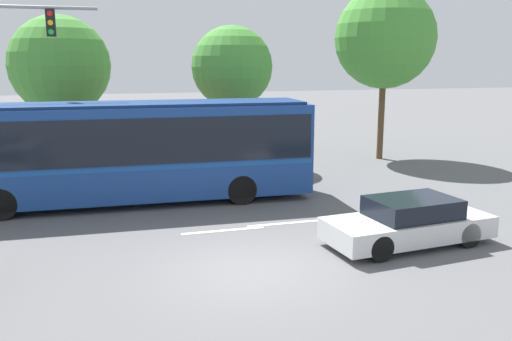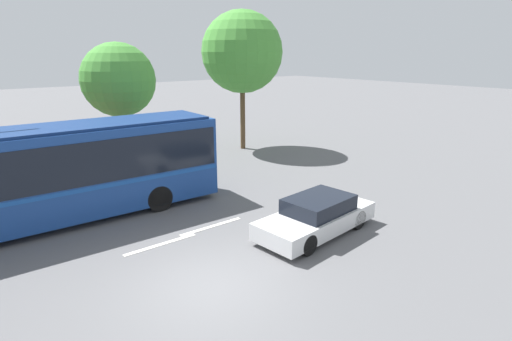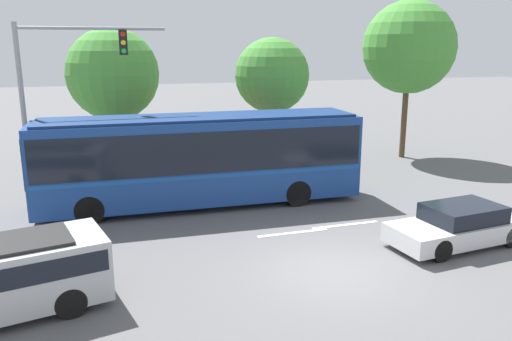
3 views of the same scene
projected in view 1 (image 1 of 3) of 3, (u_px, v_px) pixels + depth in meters
name	position (u px, v px, depth m)	size (l,w,h in m)	color
ground_plane	(249.00, 270.00, 12.25)	(140.00, 140.00, 0.00)	#5B5B5E
city_bus	(134.00, 147.00, 17.71)	(11.99, 2.85, 3.40)	navy
sedan_foreground	(409.00, 222.00, 13.87)	(4.59, 2.20, 1.25)	silver
flowering_hedge	(151.00, 160.00, 21.77)	(7.68, 1.03, 1.50)	#286028
street_tree_left	(60.00, 66.00, 23.64)	(4.44, 4.44, 6.77)	brown
street_tree_centre	(232.00, 67.00, 23.62)	(3.63, 3.63, 6.30)	brown
street_tree_right	(385.00, 38.00, 25.07)	(4.78, 4.78, 8.20)	brown
lane_stripe_near	(223.00, 231.00, 15.06)	(2.40, 0.16, 0.01)	silver
lane_stripe_mid	(287.00, 223.00, 15.75)	(2.40, 0.16, 0.01)	silver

